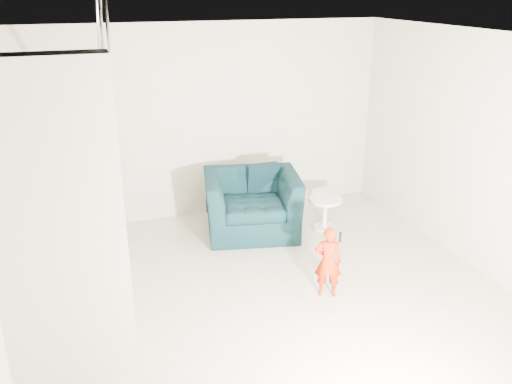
% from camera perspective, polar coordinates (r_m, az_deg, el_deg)
% --- Properties ---
extents(floor, '(5.50, 5.50, 0.00)m').
position_cam_1_polar(floor, '(5.73, 2.54, -12.27)').
color(floor, tan).
rests_on(floor, ground).
extents(ceiling, '(5.50, 5.50, 0.00)m').
position_cam_1_polar(ceiling, '(4.81, 3.07, 15.70)').
color(ceiling, silver).
rests_on(ceiling, back_wall).
extents(back_wall, '(5.00, 0.00, 5.00)m').
position_cam_1_polar(back_wall, '(7.63, -4.89, 7.34)').
color(back_wall, '#B5AD93').
rests_on(back_wall, floor).
extents(front_wall, '(5.00, 0.00, 5.00)m').
position_cam_1_polar(front_wall, '(3.05, 23.05, -16.96)').
color(front_wall, '#B5AD93').
rests_on(front_wall, floor).
extents(right_wall, '(0.00, 5.50, 5.50)m').
position_cam_1_polar(right_wall, '(6.43, 23.99, 2.97)').
color(right_wall, '#B5AD93').
rests_on(right_wall, floor).
extents(armchair, '(1.43, 1.31, 0.80)m').
position_cam_1_polar(armchair, '(7.24, -0.45, -1.22)').
color(armchair, black).
rests_on(armchair, floor).
extents(toddler, '(0.34, 0.30, 0.80)m').
position_cam_1_polar(toddler, '(5.83, 7.60, -7.27)').
color(toddler, '#920A04').
rests_on(toddler, floor).
extents(side_table, '(0.44, 0.44, 0.44)m').
position_cam_1_polar(side_table, '(7.42, 7.27, -1.70)').
color(side_table, silver).
rests_on(side_table, floor).
extents(staircase, '(1.02, 3.03, 3.62)m').
position_cam_1_polar(staircase, '(5.46, -19.53, -3.98)').
color(staircase, '#ADA089').
rests_on(staircase, floor).
extents(cushion, '(0.44, 0.21, 0.43)m').
position_cam_1_polar(cushion, '(7.49, 0.64, 1.48)').
color(cushion, black).
rests_on(cushion, armchair).
extents(throw, '(0.04, 0.45, 0.50)m').
position_cam_1_polar(throw, '(7.10, -4.68, -0.88)').
color(throw, black).
rests_on(throw, armchair).
extents(phone, '(0.04, 0.05, 0.10)m').
position_cam_1_polar(phone, '(5.70, 8.86, -4.72)').
color(phone, black).
rests_on(phone, toddler).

